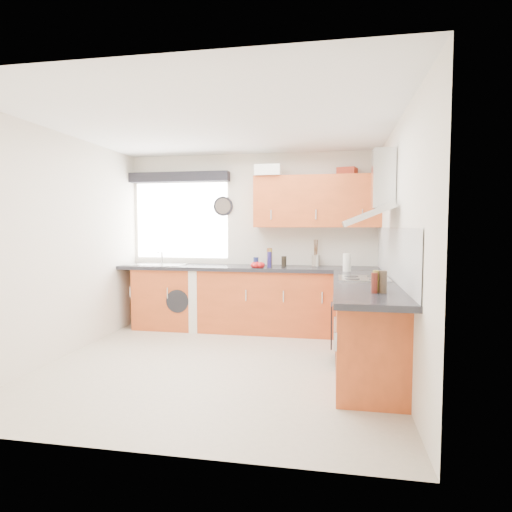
% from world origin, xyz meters
% --- Properties ---
extents(ground_plane, '(3.60, 3.60, 0.00)m').
position_xyz_m(ground_plane, '(0.00, 0.00, 0.00)').
color(ground_plane, beige).
extents(ceiling, '(3.60, 3.60, 0.02)m').
position_xyz_m(ceiling, '(0.00, 0.00, 2.50)').
color(ceiling, white).
rests_on(ceiling, wall_back).
extents(wall_back, '(3.60, 0.02, 2.50)m').
position_xyz_m(wall_back, '(0.00, 1.80, 1.25)').
color(wall_back, silver).
rests_on(wall_back, ground_plane).
extents(wall_front, '(3.60, 0.02, 2.50)m').
position_xyz_m(wall_front, '(0.00, -1.80, 1.25)').
color(wall_front, silver).
rests_on(wall_front, ground_plane).
extents(wall_left, '(0.02, 3.60, 2.50)m').
position_xyz_m(wall_left, '(-1.80, 0.00, 1.25)').
color(wall_left, silver).
rests_on(wall_left, ground_plane).
extents(wall_right, '(0.02, 3.60, 2.50)m').
position_xyz_m(wall_right, '(1.80, 0.00, 1.25)').
color(wall_right, silver).
rests_on(wall_right, ground_plane).
extents(window, '(1.40, 0.02, 1.10)m').
position_xyz_m(window, '(-1.05, 1.79, 1.55)').
color(window, silver).
rests_on(window, wall_back).
extents(window_blind, '(1.50, 0.18, 0.14)m').
position_xyz_m(window_blind, '(-1.05, 1.70, 2.18)').
color(window_blind, black).
rests_on(window_blind, wall_back).
extents(splashback, '(0.01, 3.00, 0.54)m').
position_xyz_m(splashback, '(1.79, 0.30, 1.18)').
color(splashback, white).
rests_on(splashback, wall_right).
extents(base_cab_back, '(3.00, 0.58, 0.86)m').
position_xyz_m(base_cab_back, '(-0.10, 1.51, 0.43)').
color(base_cab_back, '#AD451C').
rests_on(base_cab_back, ground_plane).
extents(base_cab_corner, '(0.60, 0.60, 0.86)m').
position_xyz_m(base_cab_corner, '(1.50, 1.50, 0.43)').
color(base_cab_corner, '#AD451C').
rests_on(base_cab_corner, ground_plane).
extents(base_cab_right, '(0.58, 2.10, 0.86)m').
position_xyz_m(base_cab_right, '(1.51, 0.15, 0.43)').
color(base_cab_right, '#AD451C').
rests_on(base_cab_right, ground_plane).
extents(worktop_back, '(3.60, 0.62, 0.05)m').
position_xyz_m(worktop_back, '(0.00, 1.50, 0.89)').
color(worktop_back, black).
rests_on(worktop_back, base_cab_back).
extents(worktop_right, '(0.62, 2.42, 0.05)m').
position_xyz_m(worktop_right, '(1.50, 0.00, 0.89)').
color(worktop_right, black).
rests_on(worktop_right, base_cab_right).
extents(sink, '(0.84, 0.46, 0.10)m').
position_xyz_m(sink, '(-1.33, 1.50, 0.95)').
color(sink, silver).
rests_on(sink, worktop_back).
extents(oven, '(0.56, 0.58, 0.85)m').
position_xyz_m(oven, '(1.50, 0.30, 0.42)').
color(oven, black).
rests_on(oven, ground_plane).
extents(hob_plate, '(0.52, 0.52, 0.01)m').
position_xyz_m(hob_plate, '(1.50, 0.30, 0.92)').
color(hob_plate, silver).
rests_on(hob_plate, worktop_right).
extents(extractor_hood, '(0.52, 0.78, 0.66)m').
position_xyz_m(extractor_hood, '(1.60, 0.30, 1.77)').
color(extractor_hood, silver).
rests_on(extractor_hood, wall_right).
extents(upper_cabinets, '(1.70, 0.35, 0.70)m').
position_xyz_m(upper_cabinets, '(0.95, 1.62, 1.80)').
color(upper_cabinets, '#AD451C').
rests_on(upper_cabinets, wall_back).
extents(washing_machine, '(0.64, 0.62, 0.88)m').
position_xyz_m(washing_machine, '(-0.91, 1.52, 0.44)').
color(washing_machine, silver).
rests_on(washing_machine, ground_plane).
extents(wall_clock, '(0.29, 0.04, 0.29)m').
position_xyz_m(wall_clock, '(-0.41, 1.76, 1.76)').
color(wall_clock, black).
rests_on(wall_clock, wall_back).
extents(casserole, '(0.35, 0.26, 0.14)m').
position_xyz_m(casserole, '(0.30, 1.52, 2.22)').
color(casserole, silver).
rests_on(casserole, upper_cabinets).
extents(storage_box, '(0.29, 0.26, 0.11)m').
position_xyz_m(storage_box, '(1.35, 1.72, 2.21)').
color(storage_box, '#A5311C').
rests_on(storage_box, upper_cabinets).
extents(utensil_pot, '(0.12, 0.12, 0.15)m').
position_xyz_m(utensil_pot, '(0.94, 1.70, 0.99)').
color(utensil_pot, gray).
rests_on(utensil_pot, worktop_back).
extents(kitchen_roll, '(0.12, 0.12, 0.22)m').
position_xyz_m(kitchen_roll, '(1.35, 1.05, 1.02)').
color(kitchen_roll, silver).
rests_on(kitchen_roll, worktop_right).
extents(tomato_cluster, '(0.18, 0.18, 0.07)m').
position_xyz_m(tomato_cluster, '(0.19, 1.30, 0.95)').
color(tomato_cluster, '#B51214').
rests_on(tomato_cluster, worktop_back).
extents(jar_0, '(0.07, 0.07, 0.25)m').
position_xyz_m(jar_0, '(0.31, 1.59, 1.04)').
color(jar_0, brown).
rests_on(jar_0, worktop_back).
extents(jar_1, '(0.04, 0.04, 0.24)m').
position_xyz_m(jar_1, '(0.34, 1.46, 1.03)').
color(jar_1, brown).
rests_on(jar_1, worktop_back).
extents(jar_2, '(0.07, 0.07, 0.12)m').
position_xyz_m(jar_2, '(0.12, 1.56, 0.97)').
color(jar_2, navy).
rests_on(jar_2, worktop_back).
extents(jar_3, '(0.07, 0.07, 0.15)m').
position_xyz_m(jar_3, '(0.52, 1.50, 0.98)').
color(jar_3, black).
rests_on(jar_3, worktop_back).
extents(jar_4, '(0.06, 0.06, 0.21)m').
position_xyz_m(jar_4, '(0.33, 1.39, 1.01)').
color(jar_4, navy).
rests_on(jar_4, worktop_back).
extents(jar_5, '(0.04, 0.04, 0.16)m').
position_xyz_m(jar_5, '(0.97, 1.65, 0.99)').
color(jar_5, '#ACA693').
rests_on(jar_5, worktop_back).
extents(bottle_0, '(0.05, 0.05, 0.17)m').
position_xyz_m(bottle_0, '(1.52, -0.65, 0.99)').
color(bottle_0, '#571B12').
rests_on(bottle_0, worktop_right).
extents(bottle_1, '(0.07, 0.07, 0.19)m').
position_xyz_m(bottle_1, '(1.59, -0.63, 1.00)').
color(bottle_1, '#423324').
rests_on(bottle_1, worktop_right).
extents(bottle_2, '(0.06, 0.06, 0.19)m').
position_xyz_m(bottle_2, '(1.54, -0.61, 1.00)').
color(bottle_2, olive).
rests_on(bottle_2, worktop_right).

